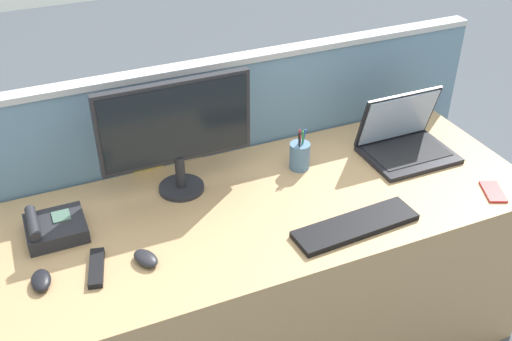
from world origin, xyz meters
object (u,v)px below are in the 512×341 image
keyboard_main (356,226)px  computer_mouse_right_hand (41,280)px  computer_mouse_left_hand (146,258)px  desktop_monitor (176,128)px  desk_phone (54,228)px  pen_cup (300,155)px  tv_remote (96,268)px  laptop (404,139)px  cell_phone_red_case (493,192)px

keyboard_main → computer_mouse_right_hand: 1.04m
keyboard_main → computer_mouse_right_hand: bearing=168.7°
computer_mouse_left_hand → computer_mouse_right_hand: bearing=152.2°
desktop_monitor → keyboard_main: bearing=-44.3°
desktop_monitor → computer_mouse_right_hand: desktop_monitor is taller
desk_phone → pen_cup: (0.95, 0.04, 0.03)m
desk_phone → computer_mouse_left_hand: 0.36m
computer_mouse_right_hand → computer_mouse_left_hand: same height
desktop_monitor → tv_remote: bearing=-139.6°
pen_cup → laptop: bearing=-8.3°
cell_phone_red_case → desktop_monitor: bearing=178.7°
laptop → pen_cup: laptop is taller
laptop → desktop_monitor: bearing=172.8°
computer_mouse_left_hand → cell_phone_red_case: (1.29, -0.14, -0.01)m
desktop_monitor → tv_remote: (-0.38, -0.32, -0.25)m
cell_phone_red_case → tv_remote: 1.45m
pen_cup → tv_remote: size_ratio=1.01×
desktop_monitor → keyboard_main: desktop_monitor is taller
cell_phone_red_case → tv_remote: (-1.44, 0.17, 0.01)m
pen_cup → cell_phone_red_case: (0.59, -0.44, -0.05)m
computer_mouse_right_hand → cell_phone_red_case: (1.61, -0.17, -0.01)m
computer_mouse_right_hand → cell_phone_red_case: size_ratio=0.76×
desktop_monitor → keyboard_main: size_ratio=1.24×
pen_cup → tv_remote: (-0.85, -0.27, -0.05)m
desk_phone → keyboard_main: 1.02m
cell_phone_red_case → laptop: bearing=134.3°
keyboard_main → computer_mouse_left_hand: (-0.71, 0.12, 0.01)m
laptop → keyboard_main: laptop is taller
cell_phone_red_case → computer_mouse_left_hand: bearing=-162.8°
keyboard_main → desktop_monitor: bearing=132.6°
laptop → computer_mouse_left_hand: bearing=-168.5°
tv_remote → pen_cup: bearing=31.2°
computer_mouse_left_hand → cell_phone_red_case: size_ratio=0.76×
pen_cup → computer_mouse_left_hand: bearing=-156.9°
computer_mouse_left_hand → cell_phone_red_case: computer_mouse_left_hand is taller
desk_phone → keyboard_main: size_ratio=0.43×
keyboard_main → pen_cup: 0.42m
laptop → computer_mouse_right_hand: (-1.46, -0.20, -0.05)m
cell_phone_red_case → keyboard_main: bearing=-158.8°
keyboard_main → cell_phone_red_case: size_ratio=3.43×
desktop_monitor → desk_phone: 0.53m
desk_phone → keyboard_main: desk_phone is taller
pen_cup → tv_remote: 0.90m
keyboard_main → pen_cup: size_ratio=2.64×
desk_phone → computer_mouse_left_hand: desk_phone is taller
computer_mouse_right_hand → cell_phone_red_case: computer_mouse_right_hand is taller
desktop_monitor → keyboard_main: 0.71m
keyboard_main → computer_mouse_left_hand: computer_mouse_left_hand is taller
computer_mouse_left_hand → tv_remote: (-0.15, 0.03, -0.01)m
desktop_monitor → pen_cup: size_ratio=3.27×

